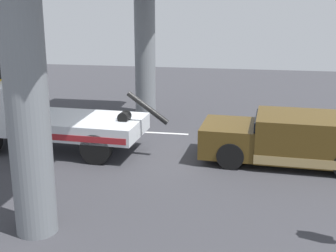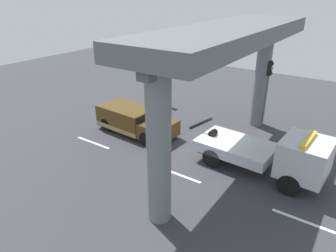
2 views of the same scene
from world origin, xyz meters
name	(u,v)px [view 1 (image 1 of 2)]	position (x,y,z in m)	size (l,w,h in m)	color
ground_plane	(141,155)	(0.00, 0.00, -0.05)	(60.00, 40.00, 0.10)	#38383D
lane_stripe_west	(314,141)	(-6.00, -2.58, 0.00)	(2.60, 0.16, 0.01)	silver
lane_stripe_mid	(156,133)	(0.00, -2.58, 0.00)	(2.60, 0.16, 0.01)	silver
lane_stripe_east	(14,125)	(6.00, -2.58, 0.00)	(2.60, 0.16, 0.01)	silver
tow_truck_white	(34,115)	(3.80, -0.04, 1.20)	(7.31, 2.72, 2.46)	silver
towed_van_green	(293,140)	(-4.96, 0.00, 0.78)	(5.31, 2.46, 1.58)	#4C3814
traffic_light_far	(10,91)	(1.52, 5.45, 3.18)	(0.39, 0.32, 4.37)	#515456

